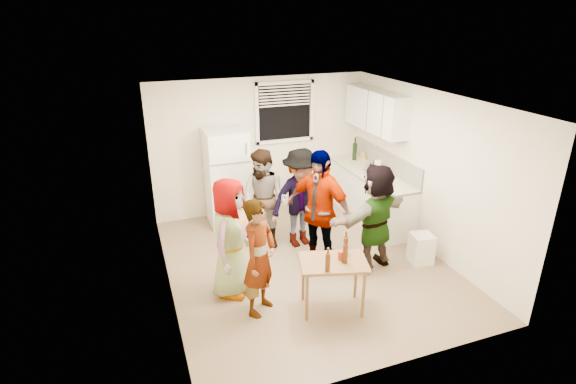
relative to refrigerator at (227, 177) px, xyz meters
name	(u,v)px	position (x,y,z in m)	size (l,w,h in m)	color
room	(306,264)	(0.75, -1.88, -0.85)	(4.00, 4.50, 2.50)	#ECE4CB
window	(285,112)	(1.20, 0.33, 1.00)	(1.12, 0.10, 1.06)	white
refrigerator	(227,177)	(0.00, 0.00, 0.00)	(0.70, 0.70, 1.70)	white
counter_lower	(369,196)	(2.45, -0.73, -0.42)	(0.60, 2.20, 0.86)	white
countertop	(371,173)	(2.45, -0.73, 0.03)	(0.64, 2.22, 0.04)	beige
backsplash	(386,160)	(2.74, -0.73, 0.23)	(0.03, 2.20, 0.36)	#BAB6AB
upper_cabinets	(376,111)	(2.58, -0.53, 1.10)	(0.34, 1.60, 0.70)	white
kettle	(370,173)	(2.40, -0.79, 0.05)	(0.25, 0.21, 0.21)	silver
paper_towel	(376,176)	(2.43, -0.95, 0.05)	(0.13, 0.13, 0.27)	white
wine_bottle	(354,160)	(2.50, -0.01, 0.05)	(0.08, 0.08, 0.32)	black
beer_bottle_counter	(373,177)	(2.35, -0.96, 0.05)	(0.06, 0.06, 0.22)	#47230C
blue_cup	(376,185)	(2.19, -1.34, 0.05)	(0.10, 0.10, 0.13)	#1009C0
picture_frame	(363,156)	(2.67, -0.03, 0.12)	(0.02, 0.17, 0.14)	gold
trash_bin	(421,247)	(2.41, -2.40, -0.60)	(0.31, 0.31, 0.46)	white
serving_table	(332,308)	(0.64, -2.99, -0.85)	(0.83, 0.55, 0.70)	brown
beer_bottle_table	(345,262)	(0.76, -3.06, -0.15)	(0.06, 0.06, 0.25)	#47230C
red_cup	(341,259)	(0.75, -2.98, -0.15)	(0.09, 0.09, 0.12)	#A12E10
guest_grey	(233,291)	(-0.46, -2.18, -0.85)	(0.80, 1.64, 0.52)	gray
guest_stripe	(261,309)	(-0.22, -2.70, -0.85)	(0.56, 1.53, 0.37)	#141933
guest_back_left	(265,245)	(0.35, -1.08, -0.85)	(0.78, 1.61, 0.61)	brown
guest_back_right	(300,244)	(0.90, -1.24, -0.85)	(1.05, 1.62, 0.60)	#38383C
guest_black	(317,266)	(0.88, -1.98, -0.85)	(1.07, 1.82, 0.44)	black
guest_orange	(371,266)	(1.65, -2.27, -0.85)	(1.50, 1.62, 0.48)	#E3795C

